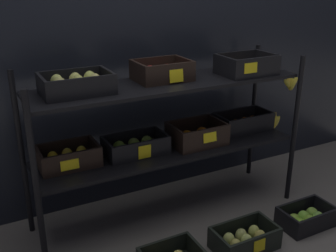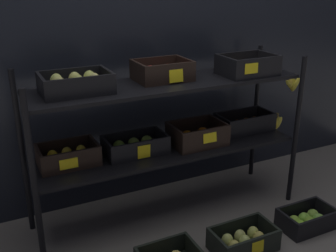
{
  "view_description": "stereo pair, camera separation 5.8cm",
  "coord_description": "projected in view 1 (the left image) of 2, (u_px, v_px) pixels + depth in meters",
  "views": [
    {
      "loc": [
        -1.06,
        -2.03,
        1.47
      ],
      "look_at": [
        0.0,
        0.0,
        0.61
      ],
      "focal_mm": 43.58,
      "sensor_mm": 36.0,
      "label": 1
    },
    {
      "loc": [
        -1.01,
        -2.06,
        1.47
      ],
      "look_at": [
        0.0,
        0.0,
        0.61
      ],
      "focal_mm": 43.58,
      "sensor_mm": 36.0,
      "label": 2
    }
  ],
  "objects": [
    {
      "name": "ground_plane",
      "position": [
        168.0,
        213.0,
        2.66
      ],
      "size": [
        10.0,
        10.0,
        0.0
      ],
      "primitive_type": "plane",
      "color": "#605B56"
    },
    {
      "name": "storefront_wall",
      "position": [
        139.0,
        57.0,
        2.67
      ],
      "size": [
        4.05,
        0.12,
        1.9
      ],
      "primitive_type": "cube",
      "color": "black",
      "rests_on": "ground_plane"
    },
    {
      "name": "display_rack",
      "position": [
        168.0,
        117.0,
        2.44
      ],
      "size": [
        1.76,
        0.46,
        1.0
      ],
      "color": "black",
      "rests_on": "ground_plane"
    },
    {
      "name": "crate_ground_pear",
      "position": [
        244.0,
        239.0,
        2.31
      ],
      "size": [
        0.36,
        0.22,
        0.13
      ],
      "color": "black",
      "rests_on": "ground_plane"
    },
    {
      "name": "crate_ground_apple_green",
      "position": [
        306.0,
        218.0,
        2.52
      ],
      "size": [
        0.34,
        0.2,
        0.12
      ],
      "color": "black",
      "rests_on": "ground_plane"
    }
  ]
}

